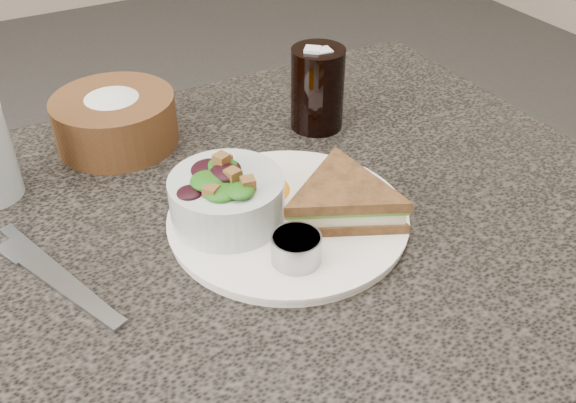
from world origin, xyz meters
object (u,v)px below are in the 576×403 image
(dressing_ramekin, at_px, (296,249))
(cola_glass, at_px, (318,85))
(bread_basket, at_px, (114,113))
(dinner_plate, at_px, (288,219))
(sandwich, at_px, (343,200))
(salad_bowl, at_px, (227,192))

(dressing_ramekin, xyz_separation_m, cola_glass, (0.17, 0.25, 0.04))
(dressing_ramekin, distance_m, bread_basket, 0.35)
(dinner_plate, distance_m, bread_basket, 0.29)
(dinner_plate, relative_size, bread_basket, 1.66)
(sandwich, height_order, cola_glass, cola_glass)
(salad_bowl, height_order, dressing_ramekin, salad_bowl)
(salad_bowl, xyz_separation_m, dressing_ramekin, (0.03, -0.10, -0.02))
(salad_bowl, bearing_deg, sandwich, -26.29)
(dressing_ramekin, distance_m, cola_glass, 0.30)
(sandwich, bearing_deg, bread_basket, 145.06)
(dinner_plate, height_order, cola_glass, cola_glass)
(dinner_plate, distance_m, salad_bowl, 0.08)
(salad_bowl, height_order, bread_basket, bread_basket)
(cola_glass, bearing_deg, bread_basket, 160.79)
(salad_bowl, xyz_separation_m, cola_glass, (0.21, 0.15, 0.01))
(dinner_plate, xyz_separation_m, cola_glass, (0.14, 0.18, 0.06))
(dinner_plate, bearing_deg, bread_basket, 113.24)
(bread_basket, bearing_deg, salad_bowl, -77.56)
(salad_bowl, relative_size, bread_basket, 0.78)
(bread_basket, distance_m, cola_glass, 0.27)
(sandwich, relative_size, dressing_ramekin, 3.03)
(salad_bowl, xyz_separation_m, bread_basket, (-0.05, 0.24, -0.00))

